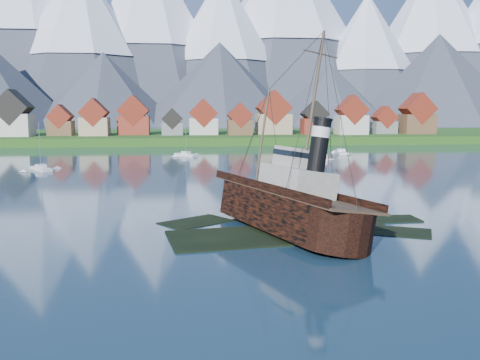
{
  "coord_description": "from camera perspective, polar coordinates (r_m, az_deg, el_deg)",
  "views": [
    {
      "loc": [
        -10.55,
        -56.45,
        13.56
      ],
      "look_at": [
        -3.72,
        6.0,
        5.0
      ],
      "focal_mm": 40.0,
      "sensor_mm": 36.0,
      "label": 1
    }
  ],
  "objects": [
    {
      "name": "sailboat_e",
      "position": [
        160.61,
        10.69,
        2.87
      ],
      "size": [
        3.67,
        10.42,
        11.83
      ],
      "rotation": [
        0.0,
        0.0,
        -0.11
      ],
      "color": "silver",
      "rests_on": "ground"
    },
    {
      "name": "town",
      "position": [
        209.9,
        -12.49,
        6.33
      ],
      "size": [
        250.96,
        16.69,
        17.3
      ],
      "color": "maroon",
      "rests_on": "ground"
    },
    {
      "name": "sailboat_d",
      "position": [
        142.14,
        8.93,
        2.29
      ],
      "size": [
        3.91,
        8.06,
        10.67
      ],
      "rotation": [
        0.0,
        0.0,
        -0.26
      ],
      "color": "silver",
      "rests_on": "ground"
    },
    {
      "name": "sailboat_f",
      "position": [
        150.51,
        -5.79,
        2.65
      ],
      "size": [
        6.67,
        7.42,
        11.37
      ],
      "rotation": [
        0.0,
        0.0,
        0.7
      ],
      "color": "silver",
      "rests_on": "ground"
    },
    {
      "name": "mountains",
      "position": [
        543.11,
        -5.35,
        15.74
      ],
      "size": [
        965.0,
        340.0,
        205.0
      ],
      "color": "#2D333D",
      "rests_on": "ground"
    },
    {
      "name": "tugboat_wreck",
      "position": [
        60.5,
        4.34,
        -2.42
      ],
      "size": [
        6.72,
        28.94,
        22.93
      ],
      "rotation": [
        0.0,
        0.15,
        0.34
      ],
      "color": "black",
      "rests_on": "ground"
    },
    {
      "name": "ground",
      "position": [
        59.0,
        4.25,
        -5.55
      ],
      "size": [
        1400.0,
        1400.0,
        0.0
      ],
      "primitive_type": "plane",
      "color": "#183143",
      "rests_on": "ground"
    },
    {
      "name": "seawall",
      "position": [
        189.23,
        -3.04,
        3.64
      ],
      "size": [
        600.0,
        2.5,
        2.0
      ],
      "primitive_type": "cube",
      "color": "#3F3D38",
      "rests_on": "ground"
    },
    {
      "name": "sailboat_c",
      "position": [
        123.58,
        -20.47,
        1.08
      ],
      "size": [
        6.29,
        8.17,
        10.79
      ],
      "rotation": [
        0.0,
        0.0,
        0.57
      ],
      "color": "silver",
      "rests_on": "ground"
    },
    {
      "name": "shore_bank",
      "position": [
        227.1,
        -3.58,
        4.32
      ],
      "size": [
        600.0,
        80.0,
        3.2
      ],
      "primitive_type": "cube",
      "color": "#204E16",
      "rests_on": "ground"
    },
    {
      "name": "shoal",
      "position": [
        61.47,
        5.52,
        -5.35
      ],
      "size": [
        31.71,
        21.24,
        1.14
      ],
      "color": "black",
      "rests_on": "ground"
    }
  ]
}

